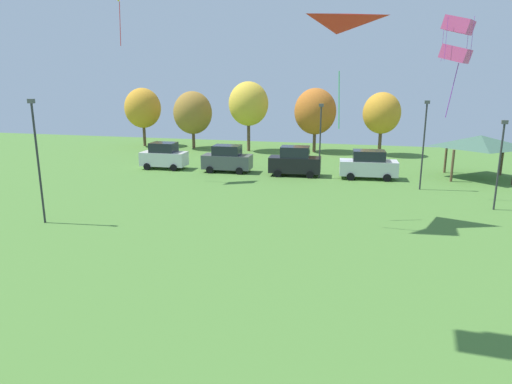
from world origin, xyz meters
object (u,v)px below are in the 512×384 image
object	(u,v)px
park_pavilion	(480,142)
treeline_tree_0	(143,108)
parked_car_third_from_left	(295,161)
kite_flying_3	(336,57)
light_post_2	(500,160)
treeline_tree_4	(382,113)
kite_flying_5	(457,40)
light_post_1	(320,137)
parked_car_second_from_left	(227,159)
treeline_tree_1	(193,113)
parked_car_leftmost	(164,156)
treeline_tree_2	(249,104)
parked_car_rightmost_in_row	(368,165)
light_post_3	(37,156)
light_post_0	(424,141)
treeline_tree_3	(315,111)

from	to	relation	value
park_pavilion	treeline_tree_0	world-z (taller)	treeline_tree_0
parked_car_third_from_left	kite_flying_3	bearing A→B (deg)	-73.63
kite_flying_3	light_post_2	bearing A→B (deg)	17.77
treeline_tree_0	treeline_tree_4	distance (m)	28.32
kite_flying_5	treeline_tree_4	bearing A→B (deg)	102.53
park_pavilion	light_post_1	world-z (taller)	light_post_1
parked_car_second_from_left	treeline_tree_4	xyz separation A→B (m)	(13.26, 13.09, 3.36)
parked_car_second_from_left	treeline_tree_0	bearing A→B (deg)	136.19
park_pavilion	treeline_tree_1	world-z (taller)	treeline_tree_1
kite_flying_3	treeline_tree_4	distance (m)	24.47
parked_car_leftmost	kite_flying_5	bearing A→B (deg)	-15.13
treeline_tree_2	treeline_tree_1	bearing A→B (deg)	176.79
parked_car_leftmost	treeline_tree_1	bearing A→B (deg)	97.32
parked_car_second_from_left	treeline_tree_1	bearing A→B (deg)	120.59
treeline_tree_1	treeline_tree_4	size ratio (longest dim) A/B	1.00
light_post_1	treeline_tree_2	xyz separation A→B (m)	(-9.67, 13.10, 1.90)
kite_flying_5	treeline_tree_2	world-z (taller)	kite_flying_5
parked_car_rightmost_in_row	treeline_tree_4	world-z (taller)	treeline_tree_4
parked_car_rightmost_in_row	light_post_3	bearing A→B (deg)	-141.33
kite_flying_5	light_post_3	bearing A→B (deg)	-153.11
parked_car_rightmost_in_row	light_post_3	world-z (taller)	light_post_3
light_post_0	treeline_tree_3	xyz separation A→B (m)	(-10.07, 16.54, 0.87)
parked_car_rightmost_in_row	treeline_tree_3	distance (m)	15.30
light_post_3	treeline_tree_2	size ratio (longest dim) A/B	0.89
kite_flying_5	light_post_1	xyz separation A→B (m)	(-9.06, 4.58, -7.06)
parked_car_second_from_left	treeline_tree_0	world-z (taller)	treeline_tree_0
light_post_1	treeline_tree_1	distance (m)	21.43
light_post_0	parked_car_second_from_left	bearing A→B (deg)	169.99
light_post_1	light_post_2	world-z (taller)	light_post_1
parked_car_second_from_left	light_post_0	xyz separation A→B (m)	(16.11, -2.84, 2.51)
parked_car_third_from_left	light_post_1	world-z (taller)	light_post_1
parked_car_leftmost	park_pavilion	xyz separation A→B (m)	(27.21, 2.58, 1.88)
light_post_3	treeline_tree_3	distance (m)	32.72
parked_car_rightmost_in_row	treeline_tree_1	xyz separation A→B (m)	(-20.61, 12.72, 3.06)
kite_flying_3	treeline_tree_2	size ratio (longest dim) A/B	0.57
light_post_0	treeline_tree_2	world-z (taller)	treeline_tree_2
treeline_tree_1	light_post_3	bearing A→B (deg)	-84.76
parked_car_leftmost	light_post_2	size ratio (longest dim) A/B	0.75
kite_flying_5	parked_car_third_from_left	bearing A→B (deg)	155.43
park_pavilion	light_post_3	xyz separation A→B (m)	(-26.72, -19.45, 0.85)
parked_car_rightmost_in_row	light_post_0	world-z (taller)	light_post_0
kite_flying_3	parked_car_leftmost	world-z (taller)	kite_flying_3
kite_flying_5	light_post_3	size ratio (longest dim) A/B	0.92
treeline_tree_0	treeline_tree_4	xyz separation A→B (m)	(28.32, -0.17, -0.11)
parked_car_third_from_left	light_post_0	bearing A→B (deg)	-19.61
treeline_tree_1	parked_car_second_from_left	bearing A→B (deg)	-56.95
kite_flying_3	light_post_3	bearing A→B (deg)	-158.60
parked_car_third_from_left	park_pavilion	distance (m)	15.31
park_pavilion	treeline_tree_0	distance (m)	37.72
parked_car_third_from_left	treeline_tree_2	distance (m)	15.22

